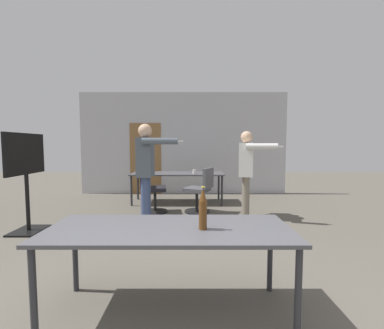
% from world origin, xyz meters
% --- Properties ---
extents(back_wall, '(5.95, 0.12, 2.93)m').
position_xyz_m(back_wall, '(-0.03, 5.99, 1.45)').
color(back_wall, '#BCBCC1').
rests_on(back_wall, ground_plane).
extents(conference_table_near, '(2.00, 0.78, 0.74)m').
position_xyz_m(conference_table_near, '(0.06, 0.57, 0.67)').
color(conference_table_near, '#4C4C51').
rests_on(conference_table_near, ground_plane).
extents(conference_table_far, '(2.23, 0.84, 0.74)m').
position_xyz_m(conference_table_far, '(-0.11, 4.76, 0.68)').
color(conference_table_far, '#4C4C51').
rests_on(conference_table_far, ground_plane).
extents(tv_screen, '(0.44, 0.96, 1.61)m').
position_xyz_m(tv_screen, '(-2.43, 2.61, 0.97)').
color(tv_screen, black).
rests_on(tv_screen, ground_plane).
extents(person_far_watching, '(0.74, 0.80, 1.68)m').
position_xyz_m(person_far_watching, '(1.32, 3.46, 1.01)').
color(person_far_watching, slate).
rests_on(person_far_watching, ground_plane).
extents(person_near_casual, '(0.80, 0.67, 1.78)m').
position_xyz_m(person_near_casual, '(-0.55, 2.99, 1.08)').
color(person_near_casual, '#3D4C75').
rests_on(person_near_casual, ground_plane).
extents(office_chair_far_left, '(0.57, 0.52, 0.96)m').
position_xyz_m(office_chair_far_left, '(-0.61, 3.83, 0.46)').
color(office_chair_far_left, black).
rests_on(office_chair_far_left, ground_plane).
extents(office_chair_far_right, '(0.67, 0.63, 0.95)m').
position_xyz_m(office_chair_far_right, '(0.42, 3.81, 0.45)').
color(office_chair_far_right, black).
rests_on(office_chair_far_right, ground_plane).
extents(beer_bottle, '(0.07, 0.07, 0.35)m').
position_xyz_m(beer_bottle, '(0.34, 0.52, 0.90)').
color(beer_bottle, '#563314').
rests_on(beer_bottle, conference_table_near).
extents(drink_cup, '(0.08, 0.08, 0.09)m').
position_xyz_m(drink_cup, '(0.30, 4.62, 0.78)').
color(drink_cup, silver).
rests_on(drink_cup, conference_table_far).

